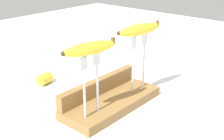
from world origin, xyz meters
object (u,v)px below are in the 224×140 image
(fork_fallen_near, at_px, (104,57))
(banana_chunk_far, at_px, (45,79))
(fork_stand_left, at_px, (91,80))
(banana_raised_right, at_px, (140,29))
(fork_stand_right, at_px, (139,58))
(banana_raised_left, at_px, (90,48))

(fork_fallen_near, relative_size, banana_chunk_far, 3.15)
(fork_stand_left, height_order, banana_raised_right, banana_raised_right)
(fork_stand_left, distance_m, fork_stand_right, 0.23)
(banana_raised_left, xyz_separation_m, banana_raised_right, (0.23, -0.00, 0.01))
(fork_stand_right, bearing_deg, fork_fallen_near, 58.49)
(banana_raised_left, bearing_deg, fork_fallen_near, 39.00)
(banana_raised_left, bearing_deg, fork_stand_left, -13.84)
(fork_stand_right, height_order, banana_raised_right, banana_raised_right)
(banana_raised_left, xyz_separation_m, fork_fallen_near, (0.45, 0.37, -0.23))
(banana_raised_right, distance_m, banana_chunk_far, 0.43)
(banana_chunk_far, bearing_deg, fork_fallen_near, 4.78)
(banana_raised_right, bearing_deg, banana_chunk_far, 113.71)
(banana_raised_left, bearing_deg, banana_raised_right, -0.00)
(banana_raised_right, xyz_separation_m, banana_chunk_far, (-0.15, 0.34, -0.22))
(banana_raised_left, distance_m, banana_chunk_far, 0.41)
(fork_stand_left, height_order, fork_fallen_near, fork_stand_left)
(banana_raised_left, height_order, fork_fallen_near, banana_raised_left)
(banana_raised_right, bearing_deg, fork_stand_right, -10.96)
(fork_fallen_near, bearing_deg, fork_stand_left, -141.00)
(banana_raised_left, xyz_separation_m, banana_chunk_far, (0.08, 0.34, -0.21))
(banana_chunk_far, bearing_deg, fork_stand_right, -66.28)
(banana_raised_right, relative_size, fork_fallen_near, 0.94)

